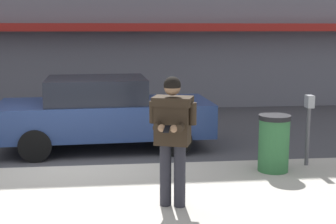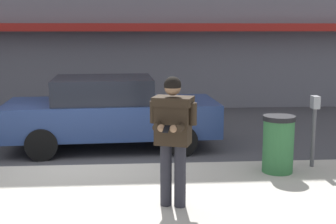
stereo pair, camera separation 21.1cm
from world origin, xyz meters
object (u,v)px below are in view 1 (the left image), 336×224
(parked_sedan_mid, at_px, (104,112))
(trash_bin, at_px, (274,143))
(man_texting_on_phone, at_px, (172,128))
(parking_meter, at_px, (309,120))

(parked_sedan_mid, xyz_separation_m, trash_bin, (2.95, -2.44, -0.16))
(parked_sedan_mid, distance_m, man_texting_on_phone, 4.04)
(parked_sedan_mid, height_order, trash_bin, parked_sedan_mid)
(man_texting_on_phone, height_order, parking_meter, man_texting_on_phone)
(man_texting_on_phone, bearing_deg, trash_bin, 36.70)
(trash_bin, bearing_deg, parking_meter, 20.31)
(parking_meter, xyz_separation_m, trash_bin, (-0.71, -0.26, -0.34))
(parked_sedan_mid, bearing_deg, trash_bin, -39.58)
(man_texting_on_phone, distance_m, parking_meter, 3.15)
(man_texting_on_phone, height_order, trash_bin, man_texting_on_phone)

